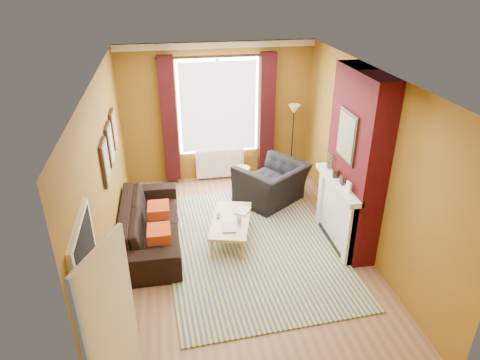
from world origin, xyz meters
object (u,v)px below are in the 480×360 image
(sofa, at_px, (150,223))
(coffee_table, at_px, (231,222))
(armchair, at_px, (271,184))
(wicker_stool, at_px, (242,176))
(floor_lamp, at_px, (293,121))

(sofa, relative_size, coffee_table, 1.80)
(armchair, relative_size, wicker_stool, 2.98)
(wicker_stool, bearing_deg, coffee_table, -105.95)
(floor_lamp, bearing_deg, sofa, -147.48)
(sofa, height_order, floor_lamp, floor_lamp)
(sofa, xyz_separation_m, armchair, (2.24, 0.94, 0.04))
(coffee_table, height_order, floor_lamp, floor_lamp)
(sofa, xyz_separation_m, floor_lamp, (2.89, 1.84, 0.93))
(armchair, bearing_deg, wicker_stool, -97.19)
(armchair, height_order, floor_lamp, floor_lamp)
(coffee_table, bearing_deg, floor_lamp, 67.01)
(sofa, xyz_separation_m, wicker_stool, (1.83, 1.71, -0.14))
(wicker_stool, relative_size, floor_lamp, 0.24)
(coffee_table, bearing_deg, sofa, -173.27)
(armchair, distance_m, floor_lamp, 1.42)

